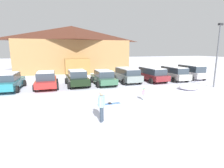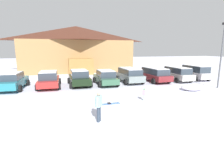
{
  "view_description": "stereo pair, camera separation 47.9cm",
  "coord_description": "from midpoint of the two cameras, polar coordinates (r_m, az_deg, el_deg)",
  "views": [
    {
      "loc": [
        -5.2,
        -5.87,
        3.71
      ],
      "look_at": [
        -1.11,
        6.09,
        1.22
      ],
      "focal_mm": 28.0,
      "sensor_mm": 36.0,
      "label": 1
    },
    {
      "loc": [
        -4.75,
        -6.02,
        3.71
      ],
      "look_at": [
        -1.11,
        6.09,
        1.22
      ],
      "focal_mm": 28.0,
      "sensor_mm": 36.0,
      "label": 2
    }
  ],
  "objects": [
    {
      "name": "skier_child_in_pink_snowsuit",
      "position": [
        13.17,
        9.35,
        -3.12
      ],
      "size": [
        0.29,
        0.22,
        0.89
      ],
      "color": "#99B6C3",
      "rests_on": "ground"
    },
    {
      "name": "parked_silver_wagon",
      "position": [
        22.64,
        18.89,
        3.41
      ],
      "size": [
        2.21,
        4.65,
        1.68
      ],
      "color": "beige",
      "rests_on": "ground"
    },
    {
      "name": "plowed_snow_pile",
      "position": [
        17.99,
        23.27,
        -0.86
      ],
      "size": [
        2.03,
        1.63,
        0.52
      ],
      "primitive_type": "ellipsoid",
      "color": "white",
      "rests_on": "ground"
    },
    {
      "name": "parked_grey_wagon",
      "position": [
        20.19,
        4.24,
        3.09
      ],
      "size": [
        2.27,
        4.6,
        1.66
      ],
      "color": "gray",
      "rests_on": "ground"
    },
    {
      "name": "parked_white_suv",
      "position": [
        24.63,
        23.8,
        3.75
      ],
      "size": [
        2.27,
        4.62,
        1.78
      ],
      "color": "white",
      "rests_on": "ground"
    },
    {
      "name": "parked_teal_hatchback",
      "position": [
        18.92,
        -31.16,
        0.74
      ],
      "size": [
        2.36,
        4.9,
        1.62
      ],
      "color": "teal",
      "rests_on": "ground"
    },
    {
      "name": "lamp_post",
      "position": [
        19.93,
        30.59,
        8.83
      ],
      "size": [
        0.44,
        0.24,
        6.17
      ],
      "color": "#515459",
      "rests_on": "ground"
    },
    {
      "name": "parked_green_coupe",
      "position": [
        18.75,
        -3.57,
        2.19
      ],
      "size": [
        2.16,
        4.47,
        1.59
      ],
      "color": "#356147",
      "rests_on": "ground"
    },
    {
      "name": "pair_of_skis",
      "position": [
        12.2,
        -2.05,
        -6.5
      ],
      "size": [
        1.64,
        0.35,
        0.08
      ],
      "color": "blue",
      "rests_on": "ground"
    },
    {
      "name": "parked_maroon_van",
      "position": [
        21.26,
        12.22,
        3.26
      ],
      "size": [
        2.29,
        4.77,
        1.65
      ],
      "color": "maroon",
      "rests_on": "ground"
    },
    {
      "name": "skier_adult_in_blue_parka",
      "position": [
        9.1,
        -4.93,
        -6.64
      ],
      "size": [
        0.42,
        0.54,
        1.67
      ],
      "color": "#303C4C",
      "rests_on": "ground"
    },
    {
      "name": "parked_red_sedan",
      "position": [
        18.42,
        -21.35,
        1.35
      ],
      "size": [
        2.31,
        4.67,
        1.64
      ],
      "color": "#B22624",
      "rests_on": "ground"
    },
    {
      "name": "ground",
      "position": [
        8.6,
        19.57,
        -15.14
      ],
      "size": [
        160.0,
        160.0,
        0.0
      ],
      "primitive_type": "plane",
      "color": "silver"
    },
    {
      "name": "ski_lodge",
      "position": [
        32.51,
        -13.25,
        11.25
      ],
      "size": [
        18.52,
        11.69,
        7.78
      ],
      "color": "#A07847",
      "rests_on": "ground"
    },
    {
      "name": "parked_black_sedan",
      "position": [
        18.54,
        -12.08,
        1.99
      ],
      "size": [
        2.29,
        4.38,
        1.68
      ],
      "color": "black",
      "rests_on": "ground"
    }
  ]
}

